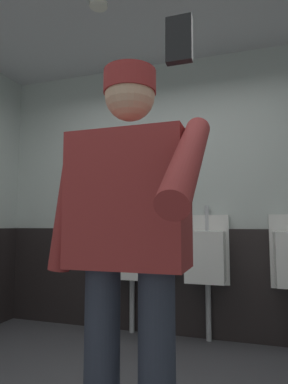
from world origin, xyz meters
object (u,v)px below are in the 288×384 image
object	(u,v)px
person	(128,242)
cell_phone	(179,40)
urinal_left	(129,253)
urinal_middle	(206,256)

from	to	relation	value
person	cell_phone	xyz separation A→B (m)	(0.31, -0.50, 0.49)
cell_phone	person	bearing A→B (deg)	121.44
urinal_left	cell_phone	bearing A→B (deg)	-67.10
urinal_left	cell_phone	size ratio (longest dim) A/B	11.27
urinal_middle	person	xyz separation A→B (m)	(-0.07, -1.85, 0.22)
urinal_left	urinal_middle	world-z (taller)	same
urinal_middle	person	bearing A→B (deg)	-92.05
urinal_left	person	xyz separation A→B (m)	(0.68, -1.85, 0.22)
urinal_left	person	size ratio (longest dim) A/B	0.74
urinal_left	person	distance (m)	1.98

